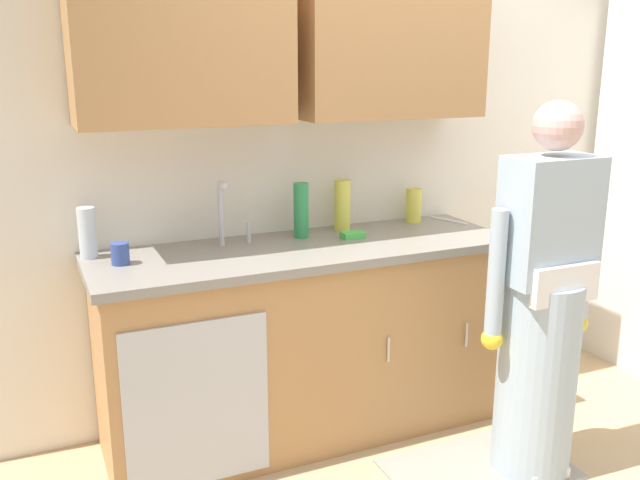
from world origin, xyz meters
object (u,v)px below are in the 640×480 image
at_px(bottle_cleaner_spray, 301,210).
at_px(knife_on_counter, 448,220).
at_px(bottle_water_tall, 87,233).
at_px(sponge, 353,235).
at_px(cup_by_sink, 120,254).
at_px(bottle_soap, 414,205).
at_px(sink, 240,255).
at_px(bottle_water_short, 342,205).
at_px(person_at_sink, 541,323).

xyz_separation_m(bottle_cleaner_spray, knife_on_counter, (0.85, 0.00, -0.13)).
distance_m(bottle_water_tall, sponge, 1.21).
bearing_deg(cup_by_sink, bottle_soap, 6.53).
bearing_deg(sink, knife_on_counter, 6.78).
relative_size(bottle_soap, cup_by_sink, 1.94).
distance_m(sink, cup_by_sink, 0.52).
distance_m(bottle_water_short, bottle_water_tall, 1.22).
distance_m(bottle_soap, cup_by_sink, 1.54).
xyz_separation_m(bottle_soap, knife_on_counter, (0.19, -0.06, -0.09)).
xyz_separation_m(cup_by_sink, sponge, (1.09, 0.00, -0.03)).
relative_size(bottle_cleaner_spray, cup_by_sink, 2.86).
bearing_deg(bottle_water_short, knife_on_counter, -3.75).
xyz_separation_m(bottle_soap, bottle_water_short, (-0.42, -0.02, 0.04)).
height_order(cup_by_sink, sponge, cup_by_sink).
xyz_separation_m(sink, bottle_water_short, (0.59, 0.18, 0.14)).
relative_size(person_at_sink, bottle_soap, 9.03).
bearing_deg(sink, person_at_sink, -33.82).
height_order(knife_on_counter, sponge, sponge).
distance_m(person_at_sink, cup_by_sink, 1.80).
xyz_separation_m(sink, bottle_water_tall, (-0.62, 0.18, 0.13)).
relative_size(bottle_water_short, sponge, 2.33).
distance_m(bottle_soap, bottle_water_short, 0.43).
bearing_deg(bottle_water_tall, bottle_cleaner_spray, -2.39).
height_order(bottle_water_short, knife_on_counter, bottle_water_short).
height_order(person_at_sink, sponge, person_at_sink).
distance_m(bottle_water_tall, cup_by_sink, 0.20).
xyz_separation_m(person_at_sink, bottle_water_tall, (-1.71, 0.91, 0.36)).
height_order(bottle_cleaner_spray, sponge, bottle_cleaner_spray).
xyz_separation_m(bottle_cleaner_spray, sponge, (0.22, -0.11, -0.12)).
bearing_deg(bottle_water_tall, knife_on_counter, -1.16).
bearing_deg(bottle_cleaner_spray, bottle_water_tall, 177.61).
height_order(sink, sponge, sink).
relative_size(bottle_water_short, bottle_water_tall, 1.16).
bearing_deg(bottle_water_tall, sink, -16.19).
height_order(bottle_soap, cup_by_sink, bottle_soap).
bearing_deg(person_at_sink, sponge, 124.13).
relative_size(person_at_sink, bottle_water_short, 6.32).
xyz_separation_m(sink, cup_by_sink, (-0.51, 0.02, 0.06)).
distance_m(bottle_soap, bottle_water_tall, 1.64).
relative_size(bottle_cleaner_spray, bottle_water_short, 1.03).
height_order(bottle_water_short, cup_by_sink, bottle_water_short).
bearing_deg(bottle_soap, bottle_water_tall, -179.32).
xyz_separation_m(bottle_soap, sponge, (-0.44, -0.17, -0.07)).
height_order(sink, bottle_water_tall, sink).
relative_size(bottle_water_tall, cup_by_sink, 2.40).
bearing_deg(bottle_water_tall, cup_by_sink, -54.79).
xyz_separation_m(bottle_soap, bottle_cleaner_spray, (-0.66, -0.06, 0.04)).
bearing_deg(cup_by_sink, bottle_water_short, 8.15).
height_order(bottle_soap, knife_on_counter, bottle_soap).
xyz_separation_m(bottle_water_short, bottle_water_tall, (-1.22, -0.00, -0.02)).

